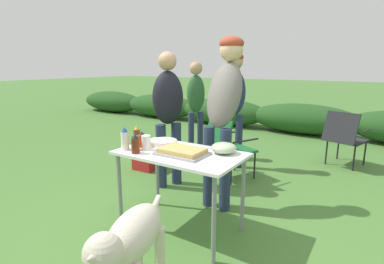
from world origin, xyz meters
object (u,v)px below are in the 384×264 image
Objects in this scene: paper_cup_stack at (146,143)px; camp_chair_green_behind_table at (344,136)px; cooler_box at (151,156)px; mayo_bottle at (125,139)px; hot_sauce_bottle at (142,140)px; standing_person_with_beanie at (168,108)px; plate_stack at (163,142)px; folding_table at (180,161)px; mixing_bowl at (224,148)px; standing_person_in_gray_fleece at (224,100)px; beer_bottle at (137,136)px; standing_person_in_navy_coat at (196,100)px; standing_person_in_dark_puffer at (234,96)px; dog at (131,244)px; bbq_sauce_bottle at (135,144)px; spice_jar at (135,143)px; camp_chair_near_hedge at (227,145)px; food_tray at (182,152)px.

camp_chair_green_behind_table is at bearing 65.15° from paper_cup_stack.
cooler_box is at bearing -130.03° from camp_chair_green_behind_table.
camp_chair_green_behind_table is at bearing 63.31° from mayo_bottle.
standing_person_with_beanie reaches higher than hot_sauce_bottle.
plate_stack is at bearing 43.64° from cooler_box.
mixing_bowl is at bearing 28.60° from folding_table.
standing_person_with_beanie is (-0.80, 0.09, -0.15)m from standing_person_in_gray_fleece.
paper_cup_stack reaches higher than folding_table.
standing_person_in_navy_coat reaches higher than beer_bottle.
dog is at bearing -88.62° from standing_person_in_dark_puffer.
plate_stack is 0.36m from bbq_sauce_bottle.
standing_person_in_navy_coat reaches higher than camp_chair_green_behind_table.
beer_bottle is 0.39× the size of cooler_box.
standing_person_with_beanie is at bearing 150.16° from mixing_bowl.
cooler_box is at bearing 83.60° from standing_person_with_beanie.
standing_person_in_gray_fleece is at bearing 61.69° from spice_jar.
folding_table is 0.62× the size of standing_person_in_gray_fleece.
hot_sauce_bottle is at bearing -69.34° from dog.
spice_jar is 0.08× the size of standing_person_in_navy_coat.
beer_bottle is 0.28m from bbq_sauce_bottle.
beer_bottle is 0.23× the size of camp_chair_near_hedge.
standing_person_with_beanie reaches higher than cooler_box.
cooler_box is (-1.06, 1.41, -0.65)m from bbq_sauce_bottle.
bbq_sauce_bottle is 0.34× the size of cooler_box.
mixing_bowl is 0.26× the size of camp_chair_near_hedge.
cooler_box is (-1.16, -0.18, -0.30)m from camp_chair_near_hedge.
camp_chair_green_behind_table and camp_chair_near_hedge have the same top height.
camp_chair_green_behind_table is (1.75, 1.98, -0.51)m from standing_person_with_beanie.
plate_stack is 0.62m from mixing_bowl.
standing_person_in_dark_puffer is at bearing 86.78° from mayo_bottle.
bbq_sauce_bottle is 2.09m from standing_person_in_dark_puffer.
standing_person_with_beanie is (-0.42, 0.89, 0.18)m from paper_cup_stack.
mixing_bowl is 0.13× the size of standing_person_with_beanie.
standing_person_in_gray_fleece is at bearing 64.67° from paper_cup_stack.
folding_table is 0.43m from hot_sauce_bottle.
standing_person_with_beanie is at bearing -76.79° from dog.
food_tray is at bearing 0.51° from hot_sauce_bottle.
folding_table is at bearing 47.04° from cooler_box.
plate_stack is at bearing -78.21° from dog.
food_tray is at bearing 26.57° from bbq_sauce_bottle.
mayo_bottle is at bearing -140.09° from standing_person_with_beanie.
camp_chair_green_behind_table is (1.33, 2.87, -0.34)m from paper_cup_stack.
plate_stack is 1.96× the size of spice_jar.
spice_jar is (-0.08, -0.05, -0.00)m from paper_cup_stack.
beer_bottle is 3.19m from camp_chair_green_behind_table.
mixing_bowl is at bearing -94.57° from standing_person_with_beanie.
bbq_sauce_bottle is 1.05m from standing_person_in_gray_fleece.
standing_person_with_beanie reaches higher than folding_table.
beer_bottle is at bearing -177.85° from folding_table.
food_tray is 0.55m from mayo_bottle.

